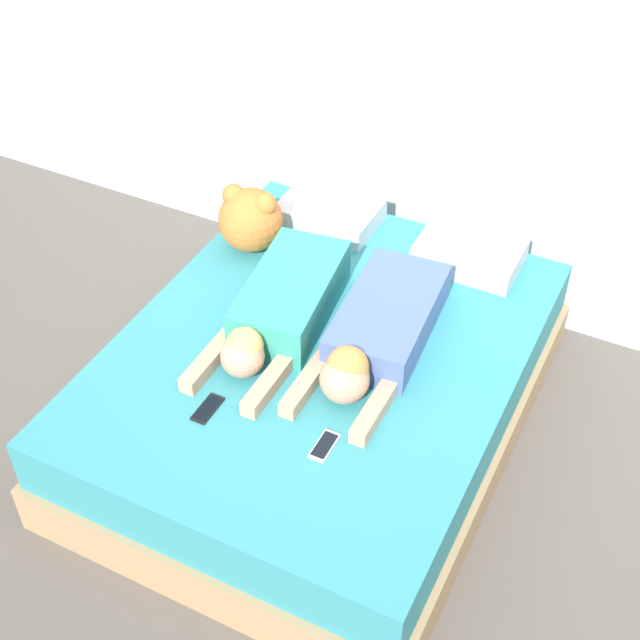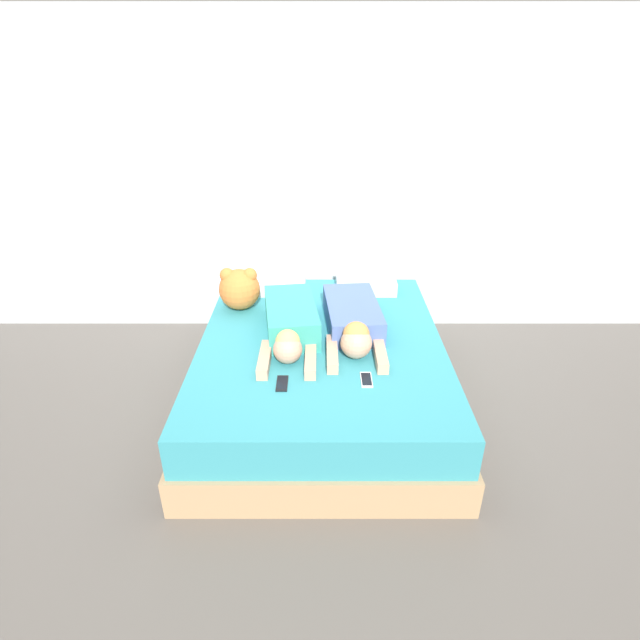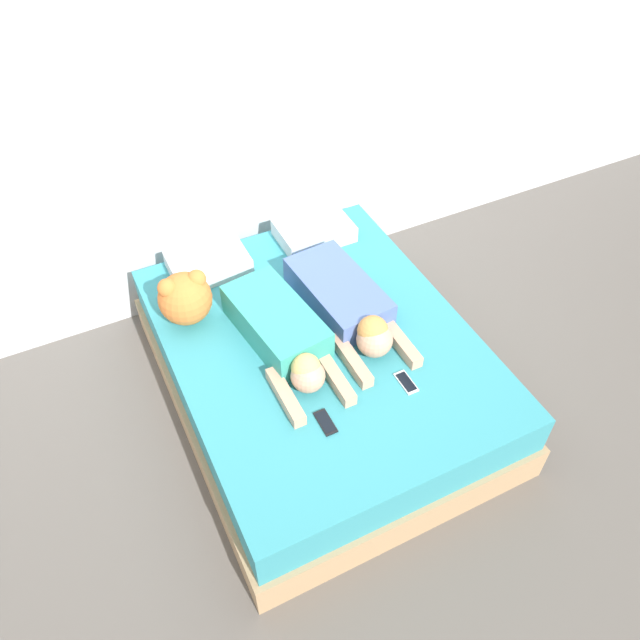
% 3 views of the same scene
% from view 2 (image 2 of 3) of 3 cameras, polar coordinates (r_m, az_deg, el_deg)
% --- Properties ---
extents(ground_plane, '(12.00, 12.00, 0.00)m').
position_cam_2_polar(ground_plane, '(3.74, -0.00, -9.09)').
color(ground_plane, '#5B5651').
extents(wall_back, '(12.00, 0.06, 2.60)m').
position_cam_2_polar(wall_back, '(4.33, -0.05, 15.17)').
color(wall_back, silver).
rests_on(wall_back, ground_plane).
extents(bed, '(1.72, 2.16, 0.52)m').
position_cam_2_polar(bed, '(3.59, -0.00, -5.84)').
color(bed, tan).
rests_on(bed, ground_plane).
extents(pillow_head_left, '(0.49, 0.34, 0.11)m').
position_cam_2_polar(pillow_head_left, '(4.20, -5.15, 4.24)').
color(pillow_head_left, silver).
rests_on(pillow_head_left, bed).
extents(pillow_head_right, '(0.49, 0.34, 0.11)m').
position_cam_2_polar(pillow_head_right, '(4.21, 5.09, 4.25)').
color(pillow_head_right, silver).
rests_on(pillow_head_right, bed).
extents(person_left, '(0.43, 1.00, 0.21)m').
position_cam_2_polar(person_left, '(3.45, -3.55, -0.43)').
color(person_left, teal).
rests_on(person_left, bed).
extents(person_right, '(0.42, 1.02, 0.24)m').
position_cam_2_polar(person_right, '(3.50, 3.68, -0.15)').
color(person_right, '#4C66A5').
rests_on(person_right, bed).
extents(cell_phone_left, '(0.07, 0.16, 0.01)m').
position_cam_2_polar(cell_phone_left, '(3.00, -4.49, -7.24)').
color(cell_phone_left, black).
rests_on(cell_phone_left, bed).
extents(cell_phone_right, '(0.07, 0.16, 0.01)m').
position_cam_2_polar(cell_phone_right, '(3.04, 5.19, -6.80)').
color(cell_phone_right, silver).
rests_on(cell_phone_right, bed).
extents(plush_toy, '(0.31, 0.31, 0.33)m').
position_cam_2_polar(plush_toy, '(3.87, -9.33, 3.60)').
color(plush_toy, orange).
rests_on(plush_toy, bed).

